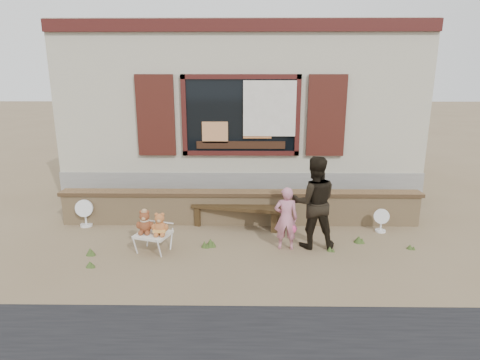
{
  "coord_description": "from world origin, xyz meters",
  "views": [
    {
      "loc": [
        0.09,
        -6.57,
        2.87
      ],
      "look_at": [
        0.0,
        0.6,
        1.0
      ],
      "focal_mm": 30.0,
      "sensor_mm": 36.0,
      "label": 1
    }
  ],
  "objects_px": {
    "teddy_bear_left": "(145,221)",
    "adult": "(314,202)",
    "bench": "(237,211)",
    "folding_chair": "(153,235)",
    "child": "(286,218)",
    "teddy_bear_right": "(160,223)"
  },
  "relations": [
    {
      "from": "bench",
      "to": "child",
      "type": "bearing_deg",
      "value": -37.25
    },
    {
      "from": "child",
      "to": "adult",
      "type": "distance_m",
      "value": 0.55
    },
    {
      "from": "bench",
      "to": "folding_chair",
      "type": "distance_m",
      "value": 1.79
    },
    {
      "from": "bench",
      "to": "adult",
      "type": "height_order",
      "value": "adult"
    },
    {
      "from": "folding_chair",
      "to": "teddy_bear_right",
      "type": "xyz_separation_m",
      "value": [
        0.13,
        -0.04,
        0.22
      ]
    },
    {
      "from": "child",
      "to": "teddy_bear_left",
      "type": "bearing_deg",
      "value": 6.16
    },
    {
      "from": "teddy_bear_left",
      "to": "adult",
      "type": "distance_m",
      "value": 2.85
    },
    {
      "from": "teddy_bear_right",
      "to": "child",
      "type": "relative_size",
      "value": 0.35
    },
    {
      "from": "folding_chair",
      "to": "teddy_bear_left",
      "type": "distance_m",
      "value": 0.27
    },
    {
      "from": "bench",
      "to": "teddy_bear_left",
      "type": "bearing_deg",
      "value": -131.26
    },
    {
      "from": "teddy_bear_left",
      "to": "adult",
      "type": "height_order",
      "value": "adult"
    },
    {
      "from": "teddy_bear_right",
      "to": "bench",
      "type": "bearing_deg",
      "value": 61.45
    },
    {
      "from": "bench",
      "to": "teddy_bear_left",
      "type": "height_order",
      "value": "teddy_bear_left"
    },
    {
      "from": "bench",
      "to": "teddy_bear_left",
      "type": "distance_m",
      "value": 1.88
    },
    {
      "from": "bench",
      "to": "child",
      "type": "xyz_separation_m",
      "value": [
        0.86,
        -1.0,
        0.22
      ]
    },
    {
      "from": "teddy_bear_right",
      "to": "child",
      "type": "height_order",
      "value": "child"
    },
    {
      "from": "child",
      "to": "adult",
      "type": "relative_size",
      "value": 0.68
    },
    {
      "from": "folding_chair",
      "to": "teddy_bear_left",
      "type": "relative_size",
      "value": 1.63
    },
    {
      "from": "folding_chair",
      "to": "adult",
      "type": "relative_size",
      "value": 0.41
    },
    {
      "from": "folding_chair",
      "to": "adult",
      "type": "xyz_separation_m",
      "value": [
        2.7,
        0.26,
        0.5
      ]
    },
    {
      "from": "teddy_bear_right",
      "to": "folding_chair",
      "type": "bearing_deg",
      "value": -180.0
    },
    {
      "from": "bench",
      "to": "adult",
      "type": "xyz_separation_m",
      "value": [
        1.33,
        -0.9,
        0.47
      ]
    }
  ]
}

